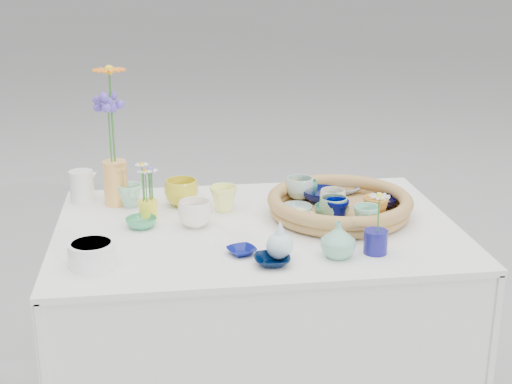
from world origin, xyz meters
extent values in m
imported|color=#070D48|center=(0.24, 0.15, 0.80)|extent=(0.14, 0.14, 0.04)
imported|color=black|center=(0.43, 0.07, 0.80)|extent=(0.14, 0.14, 0.03)
imported|color=gold|center=(0.37, -0.05, 0.82)|extent=(0.09, 0.09, 0.08)
imported|color=#4F9B77|center=(0.24, 0.00, 0.80)|extent=(0.14, 0.14, 0.03)
imported|color=#6B9F76|center=(0.24, -0.02, 0.82)|extent=(0.12, 0.12, 0.07)
imported|color=#97B6B4|center=(0.13, 0.03, 0.80)|extent=(0.10, 0.10, 0.03)
imported|color=#A8C7BF|center=(0.17, 0.19, 0.82)|extent=(0.12, 0.12, 0.08)
imported|color=beige|center=(0.26, 0.07, 0.82)|extent=(0.09, 0.09, 0.07)
imported|color=#91A7CA|center=(0.34, 0.23, 0.79)|extent=(0.12, 0.12, 0.02)
imported|color=#000553|center=(0.25, -0.04, 0.82)|extent=(0.09, 0.09, 0.07)
imported|color=#E7E382|center=(0.13, -0.02, 0.79)|extent=(0.12, 0.12, 0.02)
imported|color=#7DC5A8|center=(0.32, -0.12, 0.82)|extent=(0.08, 0.08, 0.07)
imported|color=#3D9D75|center=(0.20, 0.21, 0.81)|extent=(0.08, 0.08, 0.06)
imported|color=gold|center=(-0.23, 0.23, 0.81)|extent=(0.15, 0.15, 0.09)
imported|color=#FAFF7E|center=(-0.09, 0.15, 0.81)|extent=(0.12, 0.12, 0.08)
imported|color=#3D9C65|center=(-0.36, 0.03, 0.78)|extent=(0.11, 0.11, 0.03)
imported|color=white|center=(-0.19, 0.02, 0.81)|extent=(0.11, 0.11, 0.08)
imported|color=#070F64|center=(-0.07, -0.22, 0.77)|extent=(0.10, 0.10, 0.02)
imported|color=#A0E2C3|center=(-0.40, 0.24, 0.80)|extent=(0.10, 0.10, 0.08)
imported|color=black|center=(0.00, -0.30, 0.78)|extent=(0.11, 0.11, 0.02)
imported|color=#75B79A|center=(0.19, -0.28, 0.82)|extent=(0.11, 0.11, 0.11)
cylinder|color=navy|center=(0.31, -0.26, 0.80)|extent=(0.09, 0.09, 0.07)
cylinder|color=#F0AA50|center=(-0.45, 0.27, 0.84)|extent=(0.10, 0.10, 0.15)
cylinder|color=yellow|center=(-0.34, 0.10, 0.80)|extent=(0.07, 0.07, 0.07)
camera|label=1|loc=(-0.29, -2.08, 1.58)|focal=50.00mm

